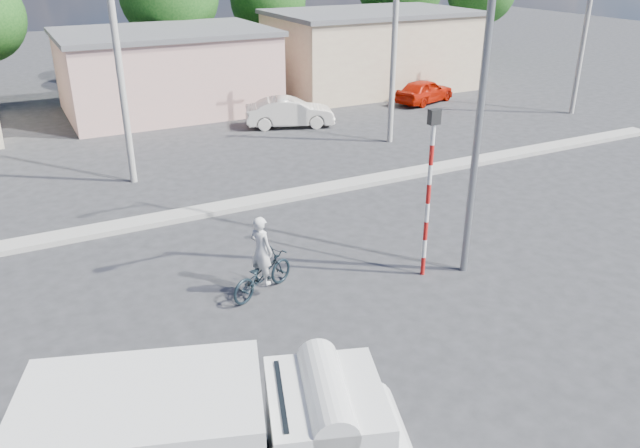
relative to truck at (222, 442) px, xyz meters
name	(u,v)px	position (x,y,z in m)	size (l,w,h in m)	color
ground_plane	(343,335)	(3.79, 3.17, -1.27)	(120.00, 120.00, 0.00)	#2A2B2D
median	(223,208)	(3.79, 11.17, -1.19)	(40.00, 0.80, 0.16)	#99968E
truck	(222,442)	(0.00, 0.00, 0.00)	(5.88, 3.64, 2.29)	black
bicycle	(262,274)	(2.93, 5.69, -0.75)	(0.69, 1.97, 1.04)	black
cyclist	(262,261)	(2.93, 5.69, -0.40)	(0.64, 0.42, 1.74)	silver
car_cream	(290,112)	(9.97, 19.42, -0.59)	(1.43, 4.11, 1.35)	silver
car_red	(425,91)	(18.47, 20.50, -0.63)	(1.51, 3.75, 1.28)	#B81503
traffic_pole	(429,181)	(6.99, 4.67, 1.33)	(0.28, 0.18, 4.36)	red
streetlight	(478,82)	(7.93, 4.37, 3.69)	(2.34, 0.22, 9.00)	slate
building_row	(149,70)	(4.89, 25.17, 0.87)	(37.80, 7.30, 4.44)	#BDB28F
utility_poles	(264,56)	(7.04, 15.17, 2.80)	(35.40, 0.24, 8.00)	#99968E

